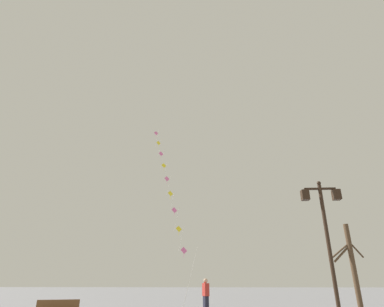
% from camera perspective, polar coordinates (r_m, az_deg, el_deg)
% --- Properties ---
extents(ground_plane, '(160.00, 160.00, 0.00)m').
position_cam_1_polar(ground_plane, '(22.77, 5.96, -26.13)').
color(ground_plane, gray).
extents(twin_lantern_lamp_post, '(1.48, 0.28, 5.24)m').
position_cam_1_polar(twin_lantern_lamp_post, '(13.06, 23.10, -11.50)').
color(twin_lantern_lamp_post, black).
rests_on(twin_lantern_lamp_post, ground_plane).
extents(kite_train, '(4.64, 9.29, 15.53)m').
position_cam_1_polar(kite_train, '(24.87, -4.19, -6.32)').
color(kite_train, brown).
rests_on(kite_train, ground_plane).
extents(kite_flyer, '(0.40, 0.62, 1.71)m').
position_cam_1_polar(kite_flyer, '(17.37, 2.52, -24.44)').
color(kite_flyer, '#1E1E2D').
rests_on(kite_flyer, ground_plane).
extents(bare_tree, '(1.88, 0.44, 4.37)m').
position_cam_1_polar(bare_tree, '(18.62, 27.23, -17.83)').
color(bare_tree, '#4C3826').
rests_on(bare_tree, ground_plane).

